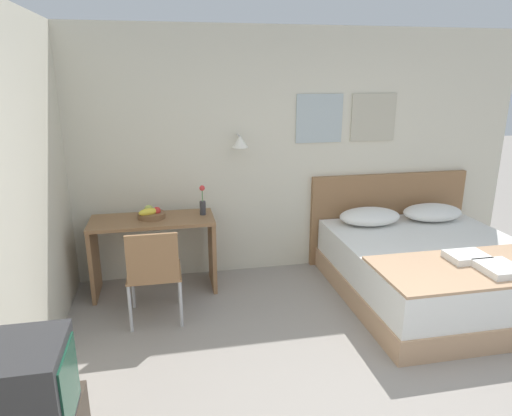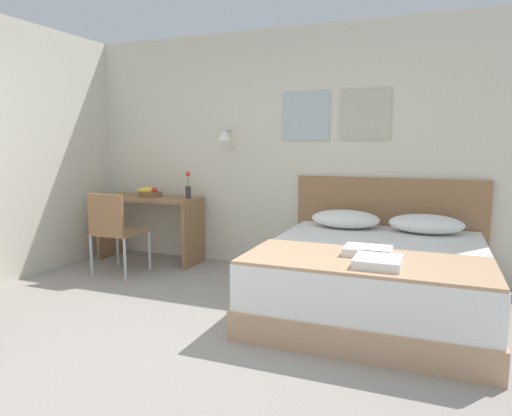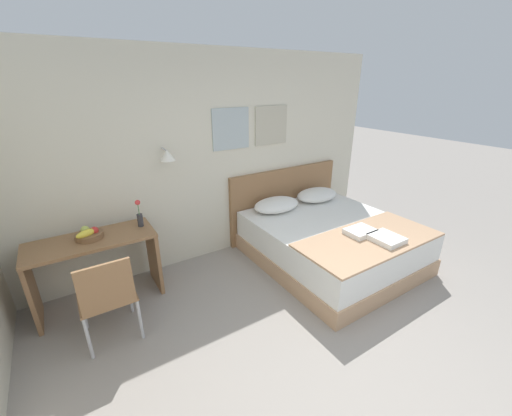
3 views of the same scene
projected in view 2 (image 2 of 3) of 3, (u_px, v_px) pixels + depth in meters
name	position (u px, v px, depth m)	size (l,w,h in m)	color
ground_plane	(143.00, 365.00, 2.93)	(24.00, 24.00, 0.00)	gray
wall_back	(277.00, 150.00, 5.14)	(5.39, 0.31, 2.65)	beige
bed	(373.00, 279.00, 3.84)	(1.79, 1.99, 0.57)	tan
headboard	(387.00, 229.00, 4.75)	(1.91, 0.06, 1.06)	#8E6642
pillow_left	(345.00, 219.00, 4.59)	(0.68, 0.45, 0.18)	white
pillow_right	(426.00, 224.00, 4.31)	(0.68, 0.45, 0.18)	white
throw_blanket	(364.00, 261.00, 3.26)	(1.74, 0.80, 0.02)	tan
folded_towel_near_foot	(368.00, 251.00, 3.39)	(0.34, 0.26, 0.06)	white
folded_towel_mid_bed	(378.00, 261.00, 3.09)	(0.31, 0.34, 0.06)	white
desk	(150.00, 216.00, 5.47)	(1.23, 0.52, 0.78)	#8E6642
desk_chair	(113.00, 227.00, 4.84)	(0.47, 0.47, 0.89)	#8E6642
fruit_bowl	(150.00, 193.00, 5.45)	(0.27, 0.27, 0.12)	brown
flower_vase	(188.00, 188.00, 5.26)	(0.06, 0.06, 0.31)	#333338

